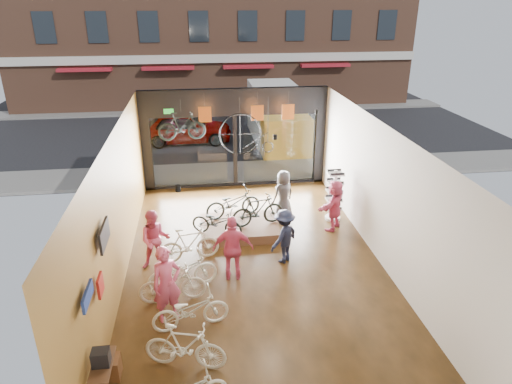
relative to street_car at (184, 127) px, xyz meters
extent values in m
cube|color=black|center=(2.04, -12.00, -0.82)|extent=(7.00, 12.00, 0.04)
cube|color=black|center=(2.04, -12.00, 3.02)|extent=(7.00, 12.00, 0.04)
cube|color=olive|center=(-1.48, -12.00, 1.10)|extent=(0.04, 12.00, 3.80)
cube|color=beige|center=(5.56, -12.00, 1.10)|extent=(0.04, 12.00, 3.80)
cube|color=beige|center=(2.04, -18.02, 1.10)|extent=(7.00, 0.04, 3.80)
cube|color=#198C26|center=(-0.36, -6.12, 2.25)|extent=(0.35, 0.06, 0.18)
cube|color=black|center=(2.04, 3.00, -0.81)|extent=(30.00, 18.00, 0.02)
cube|color=slate|center=(2.04, -4.80, -0.74)|extent=(30.00, 2.40, 0.12)
cube|color=slate|center=(2.04, 7.00, -0.74)|extent=(30.00, 2.00, 0.12)
imported|color=gray|center=(0.00, 0.00, 0.00)|extent=(4.69, 1.89, 1.60)
imported|color=beige|center=(0.19, -15.53, -0.30)|extent=(1.74, 0.92, 1.01)
imported|color=beige|center=(0.29, -14.33, -0.35)|extent=(1.80, 0.88, 0.90)
imported|color=beige|center=(-0.14, -13.31, -0.31)|extent=(1.65, 0.57, 0.98)
imported|color=beige|center=(0.09, -12.75, -0.33)|extent=(1.87, 1.00, 0.94)
imported|color=beige|center=(0.25, -11.46, -0.29)|extent=(1.75, 0.76, 1.01)
cube|color=#502E20|center=(1.80, -9.99, -0.65)|extent=(2.40, 1.80, 0.30)
imported|color=black|center=(1.08, -10.59, -0.08)|extent=(1.67, 1.17, 0.83)
imported|color=black|center=(2.37, -10.13, 0.01)|extent=(1.74, 0.83, 1.01)
imported|color=black|center=(1.66, -9.44, -0.02)|extent=(1.92, 1.09, 0.95)
imported|color=#CC4C72|center=(-0.21, -13.95, 0.13)|extent=(0.80, 0.69, 1.86)
imported|color=#CC4C72|center=(-0.63, -11.69, 0.05)|extent=(0.84, 0.67, 1.70)
imported|color=#CC4C72|center=(1.40, -12.51, 0.10)|extent=(1.09, 0.54, 1.80)
imported|color=#161C33|center=(2.87, -11.84, -0.01)|extent=(1.15, 1.12, 1.58)
imported|color=#3F3F44|center=(3.38, -9.05, 0.02)|extent=(0.95, 0.85, 1.64)
imported|color=#CC4C72|center=(4.81, -10.11, 0.03)|extent=(1.37, 1.48, 1.65)
imported|color=black|center=(0.14, -7.80, 2.13)|extent=(1.61, 0.59, 0.95)
cube|color=#CC5919|center=(0.94, -6.80, 2.25)|extent=(0.45, 0.03, 0.55)
cube|color=#CC5919|center=(2.80, -6.80, 2.25)|extent=(0.45, 0.03, 0.55)
cube|color=#CC5919|center=(3.92, -6.80, 2.25)|extent=(0.45, 0.03, 0.55)
camera|label=1|loc=(0.65, -22.72, 6.07)|focal=32.00mm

